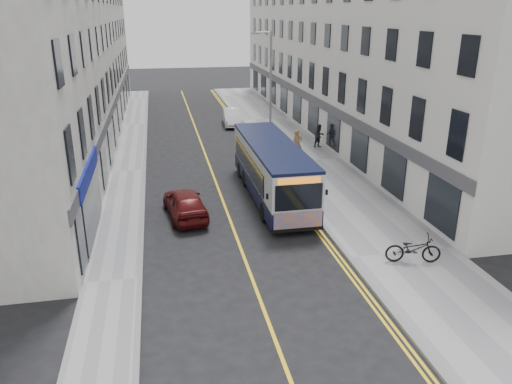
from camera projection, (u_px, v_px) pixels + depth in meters
name	position (u px, v px, depth m)	size (l,w,h in m)	color
ground	(243.00, 255.00, 19.88)	(140.00, 140.00, 0.00)	black
pavement_east	(307.00, 161.00, 32.06)	(4.50, 64.00, 0.12)	gray
pavement_west	(128.00, 171.00, 30.01)	(2.00, 64.00, 0.12)	gray
kerb_east	(273.00, 163.00, 31.64)	(0.18, 64.00, 0.13)	slate
kerb_west	(144.00, 170.00, 30.19)	(0.18, 64.00, 0.13)	slate
road_centre_line	(210.00, 168.00, 30.94)	(0.12, 64.00, 0.01)	yellow
road_dbl_yellow_inner	(266.00, 164.00, 31.58)	(0.10, 64.00, 0.01)	yellow
road_dbl_yellow_outer	(269.00, 164.00, 31.62)	(0.10, 64.00, 0.01)	yellow
terrace_east	(341.00, 47.00, 39.10)	(6.00, 46.00, 13.00)	silver
terrace_west	(67.00, 50.00, 35.36)	(6.00, 46.00, 13.00)	silver
streetlamp	(269.00, 90.00, 32.04)	(1.32, 0.18, 8.00)	gray
city_bus	(272.00, 168.00, 25.47)	(2.35, 10.02, 2.91)	black
bicycle	(413.00, 249.00, 18.91)	(0.73, 2.09, 1.10)	black
pedestrian_near	(297.00, 144.00, 32.29)	(0.67, 0.44, 1.83)	brown
pedestrian_far	(319.00, 136.00, 34.82)	(0.79, 0.62, 1.63)	black
car_white	(233.00, 117.00, 42.15)	(1.47, 4.21, 1.39)	white
car_maroon	(185.00, 203.00, 23.35)	(1.64, 4.07, 1.39)	#4D0C0D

